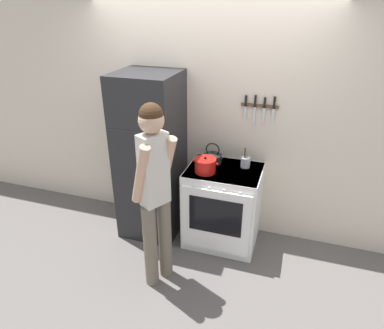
% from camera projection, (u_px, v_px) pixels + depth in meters
% --- Properties ---
extents(ground_plane, '(14.00, 14.00, 0.00)m').
position_uv_depth(ground_plane, '(204.00, 220.00, 4.31)').
color(ground_plane, '#5B5654').
extents(wall_back, '(10.00, 0.06, 2.55)m').
position_uv_depth(wall_back, '(206.00, 123.00, 3.78)').
color(wall_back, beige).
rests_on(wall_back, ground_plane).
extents(refrigerator, '(0.64, 0.67, 1.86)m').
position_uv_depth(refrigerator, '(151.00, 157.00, 3.78)').
color(refrigerator, black).
rests_on(refrigerator, ground_plane).
extents(stove_range, '(0.78, 0.65, 0.90)m').
position_uv_depth(stove_range, '(222.00, 206.00, 3.74)').
color(stove_range, white).
rests_on(stove_range, ground_plane).
extents(dutch_oven_pot, '(0.27, 0.22, 0.18)m').
position_uv_depth(dutch_oven_pot, '(205.00, 165.00, 3.48)').
color(dutch_oven_pot, red).
rests_on(dutch_oven_pot, stove_range).
extents(tea_kettle, '(0.25, 0.20, 0.23)m').
position_uv_depth(tea_kettle, '(213.00, 157.00, 3.69)').
color(tea_kettle, black).
rests_on(tea_kettle, stove_range).
extents(utensil_jar, '(0.10, 0.10, 0.23)m').
position_uv_depth(utensil_jar, '(245.00, 162.00, 3.60)').
color(utensil_jar, '#B7BABF').
rests_on(utensil_jar, stove_range).
extents(person, '(0.40, 0.44, 1.78)m').
position_uv_depth(person, '(155.00, 189.00, 2.97)').
color(person, '#6B6051').
rests_on(person, ground_plane).
extents(wall_knife_strip, '(0.38, 0.03, 0.33)m').
position_uv_depth(wall_knife_strip, '(260.00, 105.00, 3.46)').
color(wall_knife_strip, brown).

